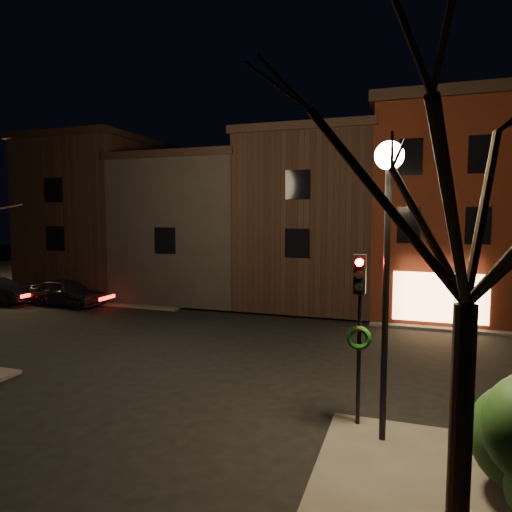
# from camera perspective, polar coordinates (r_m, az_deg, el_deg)

# --- Properties ---
(ground) EXTENTS (120.00, 120.00, 0.00)m
(ground) POSITION_cam_1_polar(r_m,az_deg,el_deg) (18.10, -3.76, -11.12)
(ground) COLOR black
(ground) RESTS_ON ground
(sidewalk_far_left) EXTENTS (30.00, 30.00, 0.12)m
(sidewalk_far_left) POSITION_cam_1_polar(r_m,az_deg,el_deg) (45.12, -17.70, -1.50)
(sidewalk_far_left) COLOR #2D2B28
(sidewalk_far_left) RESTS_ON ground
(corner_building) EXTENTS (6.50, 8.50, 10.50)m
(corner_building) POSITION_cam_1_polar(r_m,az_deg,el_deg) (25.57, 21.78, 5.52)
(corner_building) COLOR #4D180D
(corner_building) RESTS_ON ground
(row_building_a) EXTENTS (7.30, 10.30, 9.40)m
(row_building_a) POSITION_cam_1_polar(r_m,az_deg,el_deg) (27.06, 7.70, 4.59)
(row_building_a) COLOR black
(row_building_a) RESTS_ON ground
(row_building_b) EXTENTS (7.80, 10.30, 8.40)m
(row_building_b) POSITION_cam_1_polar(r_m,az_deg,el_deg) (29.32, -6.38, 3.66)
(row_building_b) COLOR black
(row_building_b) RESTS_ON ground
(row_building_c) EXTENTS (7.30, 10.30, 9.90)m
(row_building_c) POSITION_cam_1_polar(r_m,az_deg,el_deg) (33.04, -17.91, 4.90)
(row_building_c) COLOR black
(row_building_c) RESTS_ON ground
(street_lamp_near) EXTENTS (0.60, 0.60, 6.48)m
(street_lamp_near) POSITION_cam_1_polar(r_m,az_deg,el_deg) (10.07, 16.17, 5.63)
(street_lamp_near) COLOR black
(street_lamp_near) RESTS_ON sidewalk_near_right
(traffic_signal) EXTENTS (0.58, 0.38, 4.05)m
(traffic_signal) POSITION_cam_1_polar(r_m,az_deg,el_deg) (10.84, 12.78, -6.97)
(traffic_signal) COLOR black
(traffic_signal) RESTS_ON sidewalk_near_right
(bare_tree_right) EXTENTS (6.40, 6.40, 8.50)m
(bare_tree_right) POSITION_cam_1_polar(r_m,az_deg,el_deg) (7.69, 25.46, 12.81)
(bare_tree_right) COLOR black
(bare_tree_right) RESTS_ON sidewalk_near_right
(parked_car_a) EXTENTS (4.64, 2.20, 1.53)m
(parked_car_a) POSITION_cam_1_polar(r_m,az_deg,el_deg) (27.77, -22.58, -4.18)
(parked_car_a) COLOR black
(parked_car_a) RESTS_ON ground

